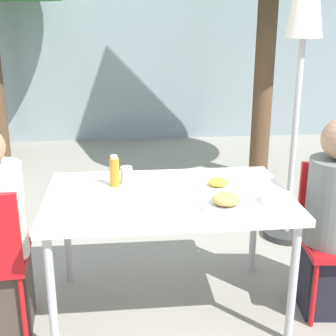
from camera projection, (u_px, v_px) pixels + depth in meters
The scene contains 11 objects.
ground_plane at pixel (168, 307), 2.82m from camera, with size 24.00×24.00×0.00m, color gray.
building_facade at pixel (136, 30), 6.32m from camera, with size 10.00×0.20×3.00m.
dining_table at pixel (168, 203), 2.61m from camera, with size 1.35×0.85×0.73m.
chair_right at pixel (336, 226), 2.73m from camera, with size 0.44×0.44×0.86m.
person_right at pixel (333, 223), 2.64m from camera, with size 0.32×0.32×1.16m.
closed_umbrella at pixel (305, 11), 3.21m from camera, with size 0.36×0.36×2.34m.
plate_0 at pixel (226, 202), 2.41m from camera, with size 0.27×0.27×0.07m.
plate_1 at pixel (218, 184), 2.67m from camera, with size 0.21×0.21×0.06m.
bottle at pixel (114, 172), 2.68m from camera, with size 0.06×0.06×0.19m.
drinking_cup at pixel (127, 175), 2.74m from camera, with size 0.07×0.07×0.10m.
salad_bowl at pixel (276, 198), 2.46m from camera, with size 0.16×0.16×0.05m.
Camera 1 is at (-0.25, -2.41, 1.67)m, focal length 50.00 mm.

